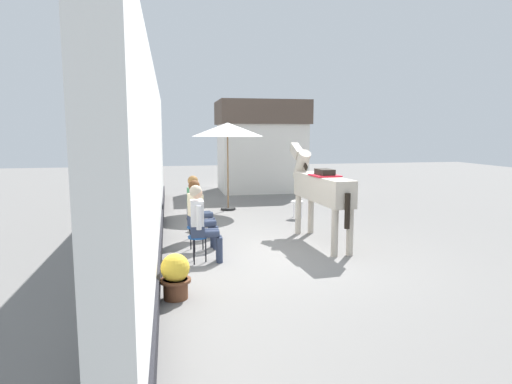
# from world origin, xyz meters

# --- Properties ---
(ground_plane) EXTENTS (40.00, 40.00, 0.00)m
(ground_plane) POSITION_xyz_m (0.00, 3.00, 0.00)
(ground_plane) COLOR slate
(pub_facade_wall) EXTENTS (0.34, 14.00, 3.40)m
(pub_facade_wall) POSITION_xyz_m (-2.55, 1.50, 1.54)
(pub_facade_wall) COLOR white
(pub_facade_wall) RESTS_ON ground_plane
(distant_cottage) EXTENTS (3.40, 2.60, 3.50)m
(distant_cottage) POSITION_xyz_m (1.40, 9.25, 1.80)
(distant_cottage) COLOR silver
(distant_cottage) RESTS_ON ground_plane
(seated_visitor_near) EXTENTS (0.61, 0.49, 1.39)m
(seated_visitor_near) POSITION_xyz_m (-1.66, -0.18, 0.78)
(seated_visitor_near) COLOR #194C99
(seated_visitor_near) RESTS_ON ground_plane
(seated_visitor_middle) EXTENTS (0.61, 0.48, 1.39)m
(seated_visitor_middle) POSITION_xyz_m (-1.64, 0.67, 0.78)
(seated_visitor_middle) COLOR #194C99
(seated_visitor_middle) RESTS_ON ground_plane
(seated_visitor_far) EXTENTS (0.61, 0.48, 1.39)m
(seated_visitor_far) POSITION_xyz_m (-1.62, 1.56, 0.78)
(seated_visitor_far) COLOR black
(seated_visitor_far) RESTS_ON ground_plane
(saddled_horse_center) EXTENTS (0.58, 3.00, 2.06)m
(saddled_horse_center) POSITION_xyz_m (0.88, 0.82, 1.16)
(saddled_horse_center) COLOR #B2A899
(saddled_horse_center) RESTS_ON ground_plane
(flower_planter_near) EXTENTS (0.43, 0.43, 0.64)m
(flower_planter_near) POSITION_xyz_m (-2.15, -1.85, 0.33)
(flower_planter_near) COLOR brown
(flower_planter_near) RESTS_ON ground_plane
(cafe_parasol) EXTENTS (2.10, 2.10, 2.58)m
(cafe_parasol) POSITION_xyz_m (-0.48, 5.09, 2.36)
(cafe_parasol) COLOR black
(cafe_parasol) RESTS_ON ground_plane
(spare_stool_white) EXTENTS (0.32, 0.32, 0.46)m
(spare_stool_white) POSITION_xyz_m (1.19, 3.47, 0.40)
(spare_stool_white) COLOR white
(spare_stool_white) RESTS_ON ground_plane
(satchel_bag) EXTENTS (0.26, 0.30, 0.20)m
(satchel_bag) POSITION_xyz_m (-1.64, 2.33, 0.10)
(satchel_bag) COLOR black
(satchel_bag) RESTS_ON ground_plane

